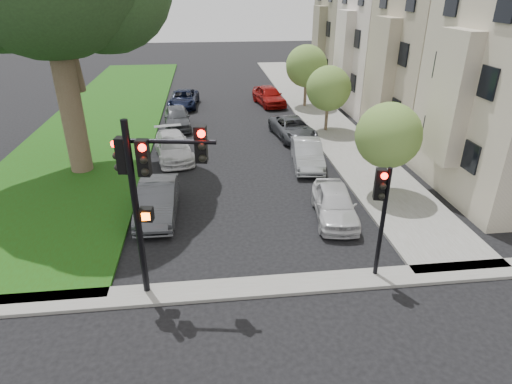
{
  "coord_description": "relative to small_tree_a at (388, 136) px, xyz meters",
  "views": [
    {
      "loc": [
        -1.64,
        -8.96,
        8.78
      ],
      "look_at": [
        0.0,
        5.0,
        2.0
      ],
      "focal_mm": 30.0,
      "sensor_mm": 36.0,
      "label": 1
    }
  ],
  "objects": [
    {
      "name": "ground",
      "position": [
        -6.2,
        -8.14,
        -2.89
      ],
      "size": [
        140.0,
        140.0,
        0.0
      ],
      "primitive_type": "plane",
      "color": "black",
      "rests_on": "ground"
    },
    {
      "name": "grass_strip",
      "position": [
        -15.2,
        15.86,
        -2.83
      ],
      "size": [
        8.0,
        44.0,
        0.12
      ],
      "primitive_type": "cube",
      "color": "#1F400C",
      "rests_on": "ground"
    },
    {
      "name": "sidewalk_right",
      "position": [
        0.55,
        15.86,
        -2.83
      ],
      "size": [
        3.5,
        44.0,
        0.12
      ],
      "primitive_type": "cube",
      "color": "slate",
      "rests_on": "ground"
    },
    {
      "name": "sidewalk_cross",
      "position": [
        -6.2,
        -6.14,
        -2.83
      ],
      "size": [
        60.0,
        1.0,
        0.12
      ],
      "primitive_type": "cube",
      "color": "slate",
      "rests_on": "ground"
    },
    {
      "name": "house_b",
      "position": [
        6.25,
        7.36,
        4.05
      ],
      "size": [
        7.7,
        7.55,
        15.97
      ],
      "color": "tan",
      "rests_on": "ground"
    },
    {
      "name": "house_c",
      "position": [
        6.25,
        14.86,
        4.05
      ],
      "size": [
        7.7,
        7.55,
        15.97
      ],
      "color": "beige",
      "rests_on": "ground"
    },
    {
      "name": "house_d",
      "position": [
        6.25,
        22.36,
        4.05
      ],
      "size": [
        7.7,
        7.55,
        15.97
      ],
      "color": "gray",
      "rests_on": "ground"
    },
    {
      "name": "small_tree_a",
      "position": [
        0.0,
        0.0,
        0.0
      ],
      "size": [
        2.89,
        2.89,
        4.34
      ],
      "color": "brown",
      "rests_on": "ground"
    },
    {
      "name": "small_tree_b",
      "position": [
        0.0,
        9.72,
        -0.03
      ],
      "size": [
        2.87,
        2.87,
        4.3
      ],
      "color": "brown",
      "rests_on": "ground"
    },
    {
      "name": "small_tree_c",
      "position": [
        -0.0,
        16.16,
        0.32
      ],
      "size": [
        3.22,
        3.22,
        4.83
      ],
      "color": "brown",
      "rests_on": "ground"
    },
    {
      "name": "traffic_signal_main",
      "position": [
        -9.56,
        -5.91,
        1.01
      ],
      "size": [
        2.77,
        0.73,
        5.65
      ],
      "color": "black",
      "rests_on": "ground"
    },
    {
      "name": "traffic_signal_secondary",
      "position": [
        -2.65,
        -5.95,
        -0.15
      ],
      "size": [
        0.53,
        0.43,
        3.93
      ],
      "color": "black",
      "rests_on": "ground"
    },
    {
      "name": "car_parked_0",
      "position": [
        -2.78,
        -1.9,
        -2.2
      ],
      "size": [
        2.08,
        4.18,
        1.37
      ],
      "primitive_type": "imported",
      "rotation": [
        0.0,
        0.0,
        -0.12
      ],
      "color": "silver",
      "rests_on": "ground"
    },
    {
      "name": "car_parked_1",
      "position": [
        -2.61,
        3.9,
        -2.2
      ],
      "size": [
        1.91,
        4.31,
        1.38
      ],
      "primitive_type": "imported",
      "rotation": [
        0.0,
        0.0,
        -0.11
      ],
      "color": "#999BA0",
      "rests_on": "ground"
    },
    {
      "name": "car_parked_2",
      "position": [
        -2.45,
        8.69,
        -2.25
      ],
      "size": [
        2.74,
        4.86,
        1.28
      ],
      "primitive_type": "imported",
      "rotation": [
        0.0,
        0.0,
        0.14
      ],
      "color": "#3F4247",
      "rests_on": "ground"
    },
    {
      "name": "car_parked_3",
      "position": [
        -2.75,
        17.18,
        -2.12
      ],
      "size": [
        2.62,
        4.76,
        1.53
      ],
      "primitive_type": "imported",
      "rotation": [
        0.0,
        0.0,
        0.19
      ],
      "color": "maroon",
      "rests_on": "ground"
    },
    {
      "name": "car_parked_5",
      "position": [
        -10.07,
        -0.85,
        -2.17
      ],
      "size": [
        1.57,
        4.38,
        1.44
      ],
      "primitive_type": "imported",
      "rotation": [
        0.0,
        0.0,
        -0.01
      ],
      "color": "#3F4247",
      "rests_on": "ground"
    },
    {
      "name": "car_parked_6",
      "position": [
        -9.81,
        5.97,
        -2.22
      ],
      "size": [
        2.7,
        4.89,
        1.34
      ],
      "primitive_type": "imported",
      "rotation": [
        0.0,
        0.0,
        0.19
      ],
      "color": "silver",
      "rests_on": "ground"
    },
    {
      "name": "car_parked_7",
      "position": [
        -9.87,
        11.74,
        -2.16
      ],
      "size": [
        2.09,
        4.39,
        1.45
      ],
      "primitive_type": "imported",
      "rotation": [
        0.0,
        0.0,
        0.09
      ],
      "color": "#3F4247",
      "rests_on": "ground"
    },
    {
      "name": "car_parked_8",
      "position": [
        -9.63,
        17.37,
        -2.24
      ],
      "size": [
        2.52,
        4.84,
        1.3
      ],
      "primitive_type": "imported",
      "rotation": [
        0.0,
        0.0,
        -0.08
      ],
      "color": "black",
      "rests_on": "ground"
    }
  ]
}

